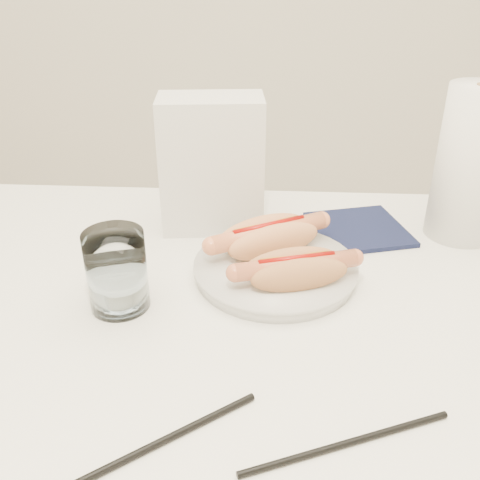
# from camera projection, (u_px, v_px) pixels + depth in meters

# --- Properties ---
(table) EXTENTS (1.20, 0.80, 0.75)m
(table) POSITION_uv_depth(u_px,v_px,m) (237.00, 345.00, 0.75)
(table) COLOR white
(table) RESTS_ON ground
(plate) EXTENTS (0.23, 0.23, 0.02)m
(plate) POSITION_uv_depth(u_px,v_px,m) (275.00, 271.00, 0.79)
(plate) COLOR silver
(plate) RESTS_ON table
(hotdog_left) EXTENTS (0.18, 0.14, 0.05)m
(hotdog_left) POSITION_uv_depth(u_px,v_px,m) (269.00, 237.00, 0.81)
(hotdog_left) COLOR #EC985E
(hotdog_left) RESTS_ON plate
(hotdog_right) EXTENTS (0.17, 0.10, 0.05)m
(hotdog_right) POSITION_uv_depth(u_px,v_px,m) (296.00, 270.00, 0.73)
(hotdog_right) COLOR #C6804D
(hotdog_right) RESTS_ON plate
(water_glass) EXTENTS (0.08, 0.08, 0.11)m
(water_glass) POSITION_uv_depth(u_px,v_px,m) (117.00, 271.00, 0.70)
(water_glass) COLOR silver
(water_glass) RESTS_ON table
(chopstick_near) EXTENTS (0.20, 0.16, 0.01)m
(chopstick_near) POSITION_uv_depth(u_px,v_px,m) (145.00, 450.00, 0.52)
(chopstick_near) COLOR black
(chopstick_near) RESTS_ON table
(chopstick_far) EXTENTS (0.21, 0.09, 0.01)m
(chopstick_far) POSITION_uv_depth(u_px,v_px,m) (348.00, 443.00, 0.52)
(chopstick_far) COLOR black
(chopstick_far) RESTS_ON table
(napkin_box) EXTENTS (0.17, 0.11, 0.22)m
(napkin_box) POSITION_uv_depth(u_px,v_px,m) (212.00, 165.00, 0.89)
(napkin_box) COLOR silver
(napkin_box) RESTS_ON table
(navy_napkin) EXTENTS (0.18, 0.18, 0.01)m
(navy_napkin) POSITION_uv_depth(u_px,v_px,m) (358.00, 229.00, 0.92)
(navy_napkin) COLOR #101635
(navy_napkin) RESTS_ON table
(paper_towel_roll) EXTENTS (0.14, 0.14, 0.25)m
(paper_towel_roll) POSITION_uv_depth(u_px,v_px,m) (471.00, 164.00, 0.85)
(paper_towel_roll) COLOR white
(paper_towel_roll) RESTS_ON table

